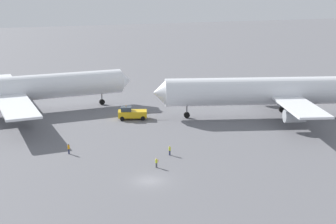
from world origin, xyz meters
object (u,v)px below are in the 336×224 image
ground_crew_ramp_agent_by_cones (170,150)px  ground_crew_marshaller_foreground (156,163)px  airliner_being_pushed (274,91)px  ground_crew_wing_walker_right (69,149)px  pushback_tug (132,113)px  airliner_at_gate_left (17,89)px

ground_crew_ramp_agent_by_cones → ground_crew_marshaller_foreground: bearing=-131.8°
airliner_being_pushed → ground_crew_wing_walker_right: size_ratio=29.02×
pushback_tug → ground_crew_ramp_agent_by_cones: pushback_tug is taller
pushback_tug → airliner_at_gate_left: bearing=145.6°
airliner_at_gate_left → ground_crew_marshaller_foreground: airliner_at_gate_left is taller
airliner_at_gate_left → airliner_being_pushed: size_ratio=1.03×
pushback_tug → ground_crew_ramp_agent_by_cones: size_ratio=5.60×
ground_crew_wing_walker_right → ground_crew_marshaller_foreground: (11.37, -11.66, -0.12)m
airliner_being_pushed → ground_crew_ramp_agent_by_cones: (-30.74, -15.31, -4.69)m
airliner_being_pushed → ground_crew_marshaller_foreground: airliner_being_pushed is taller
ground_crew_wing_walker_right → ground_crew_ramp_agent_by_cones: ground_crew_wing_walker_right is taller
ground_crew_ramp_agent_by_cones → ground_crew_wing_walker_right: bearing=155.7°
airliner_at_gate_left → pushback_tug: bearing=-34.4°
pushback_tug → ground_crew_wing_walker_right: pushback_tug is taller
ground_crew_marshaller_foreground → ground_crew_ramp_agent_by_cones: bearing=48.2°
airliner_being_pushed → ground_crew_ramp_agent_by_cones: bearing=-153.5°
ground_crew_ramp_agent_by_cones → airliner_at_gate_left: bearing=117.1°
ground_crew_ramp_agent_by_cones → airliner_being_pushed: bearing=26.5°
pushback_tug → ground_crew_wing_walker_right: (-16.95, -17.78, -0.36)m
ground_crew_wing_walker_right → ground_crew_marshaller_foreground: bearing=-45.7°
airliner_at_gate_left → ground_crew_wing_walker_right: (4.78, -32.66, -4.44)m
airliner_at_gate_left → pushback_tug: size_ratio=5.69×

